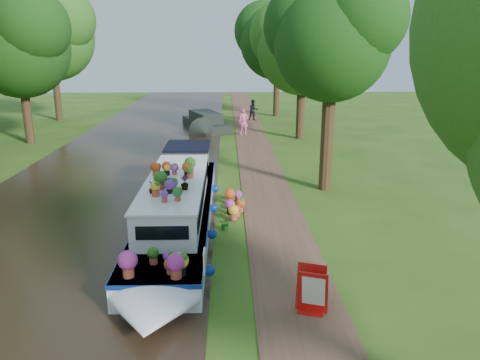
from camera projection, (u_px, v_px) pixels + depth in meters
name	position (u px, v px, depth m)	size (l,w,h in m)	color
ground	(241.00, 213.00, 17.79)	(100.00, 100.00, 0.00)	#2D5214
canal_water	(83.00, 214.00, 17.63)	(10.00, 100.00, 0.02)	black
towpath	(273.00, 212.00, 17.82)	(2.20, 100.00, 0.03)	brown
plant_boat	(176.00, 208.00, 15.74)	(2.29, 13.52, 2.30)	white
tree_near_overhang	(332.00, 34.00, 19.04)	(5.52, 5.28, 8.99)	#302010
tree_near_mid	(302.00, 42.00, 30.66)	(6.90, 6.60, 9.40)	#302010
tree_near_far	(277.00, 36.00, 41.07)	(7.59, 7.26, 10.30)	#302010
tree_far_c	(18.00, 40.00, 29.18)	(7.13, 6.82, 9.59)	#302010
tree_far_d	(50.00, 31.00, 38.53)	(8.05, 7.70, 10.85)	#302010
second_boat	(206.00, 123.00, 35.55)	(4.09, 7.52, 1.37)	black
sandwich_board	(312.00, 292.00, 10.97)	(0.74, 0.75, 1.10)	red
pedestrian_pink	(243.00, 122.00, 33.19)	(0.70, 0.46, 1.92)	pink
pedestrian_dark	(253.00, 110.00, 39.90)	(0.86, 0.67, 1.76)	black
verge_plant	(226.00, 224.00, 16.03)	(0.41, 0.36, 0.46)	#20601C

